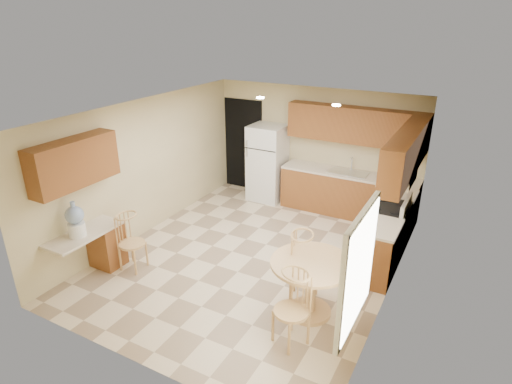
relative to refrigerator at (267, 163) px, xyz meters
The scene contains 30 objects.
floor 2.71m from the refrigerator, 68.40° to the right, with size 5.50×5.50×0.00m, color beige.
ceiling 3.07m from the refrigerator, 68.40° to the right, with size 4.50×5.50×0.02m, color white.
wall_back 1.09m from the refrigerator, 20.23° to the left, with size 4.50×0.02×2.50m, color beige.
wall_front 5.25m from the refrigerator, 79.55° to the right, with size 4.50×0.02×2.50m, color beige.
wall_left 2.76m from the refrigerator, 118.44° to the right, with size 0.02×5.50×2.50m, color beige.
wall_right 4.02m from the refrigerator, 36.87° to the right, with size 0.02×5.50×2.50m, color beige.
doorway 0.89m from the refrigerator, 157.27° to the left, with size 0.90×0.02×2.10m, color black.
base_cab_back 1.87m from the refrigerator, ahead, with size 2.75×0.60×0.87m, color brown.
counter_back 1.83m from the refrigerator, ahead, with size 2.75×0.63×0.04m, color beige.
base_cab_right_a 2.98m from the refrigerator, 10.64° to the right, with size 0.60×0.59×0.87m, color brown.
counter_right_a 2.95m from the refrigerator, 10.64° to the right, with size 0.63×0.59×0.04m, color beige.
base_cab_right_b 3.55m from the refrigerator, 34.59° to the right, with size 0.60×0.80×0.87m, color brown.
counter_right_b 3.52m from the refrigerator, 34.59° to the right, with size 0.63×0.80×0.04m, color beige.
upper_cab_back 2.10m from the refrigerator, ahead, with size 2.75×0.33×0.70m, color brown.
upper_cab_right 3.41m from the refrigerator, 21.41° to the right, with size 0.33×2.42×0.70m, color brown.
upper_cab_left 4.28m from the refrigerator, 105.84° to the right, with size 0.33×1.40×0.70m, color brown.
sink 1.80m from the refrigerator, ahead, with size 0.78×0.44×0.01m, color silver.
range_hood 3.25m from the refrigerator, 22.46° to the right, with size 0.50×0.76×0.14m, color silver.
desk_pedestal 3.89m from the refrigerator, 105.76° to the right, with size 0.48×0.42×0.72m, color brown.
desk_top 4.23m from the refrigerator, 104.36° to the right, with size 0.50×1.20×0.04m, color beige.
window 5.35m from the refrigerator, 53.21° to the right, with size 0.06×1.12×1.30m.
can_light_a 2.09m from the refrigerator, 69.44° to the right, with size 0.14×0.14×0.02m, color white.
can_light_b 2.75m from the refrigerator, 32.96° to the right, with size 0.14×0.14×0.02m, color white.
refrigerator is the anchor object (origin of this frame).
stove 3.14m from the refrigerator, 22.99° to the right, with size 0.65×0.76×1.09m.
dining_table 4.07m from the refrigerator, 54.62° to the right, with size 1.11×1.11×0.82m.
chair_table_a 3.83m from the refrigerator, 55.70° to the right, with size 0.46×0.60×1.05m.
chair_table_b 4.69m from the refrigerator, 59.90° to the right, with size 0.44×0.50×1.00m.
chair_desk 3.75m from the refrigerator, 99.23° to the right, with size 0.42×0.54×0.94m.
water_crock 4.35m from the refrigerator, 103.99° to the right, with size 0.27×0.27×0.56m.
Camera 1 is at (3.06, -5.53, 3.86)m, focal length 30.00 mm.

